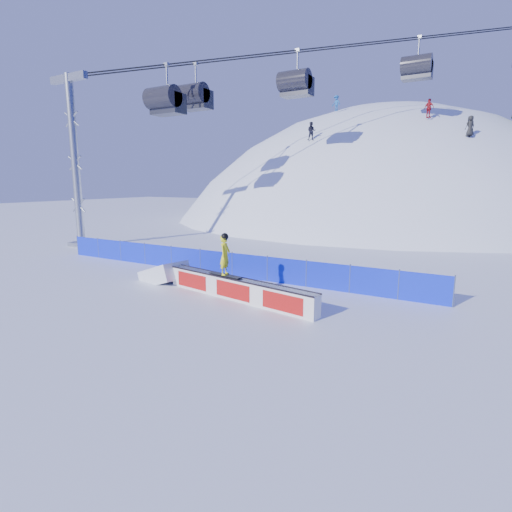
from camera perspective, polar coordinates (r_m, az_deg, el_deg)
The scene contains 8 objects.
ground at distance 17.35m, azimuth -14.46°, elevation -5.46°, with size 160.00×160.00×0.00m, color white.
snow_hill at distance 59.58m, azimuth 16.70°, elevation -12.26°, with size 64.00×64.00×64.00m.
safety_fence at distance 20.55m, azimuth -5.75°, elevation -0.95°, with size 22.05×0.05×1.30m.
chairlift at distance 41.74m, azimuth 21.37°, elevation 26.92°, with size 40.80×41.70×22.00m.
rail_box at distance 16.10m, azimuth -2.77°, elevation -4.72°, with size 7.55×1.88×0.91m.
snow_ramp at distance 19.65m, azimuth -12.90°, elevation -3.50°, with size 2.19×1.46×0.82m, color white, non-canonical shape.
snowboarder at distance 16.23m, azimuth -4.45°, elevation 0.18°, with size 1.71×0.65×1.75m.
distant_skiers at distance 42.01m, azimuth 16.28°, elevation 18.75°, with size 14.61×8.87×5.55m.
Camera 1 is at (11.81, -11.80, 4.70)m, focal length 28.00 mm.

